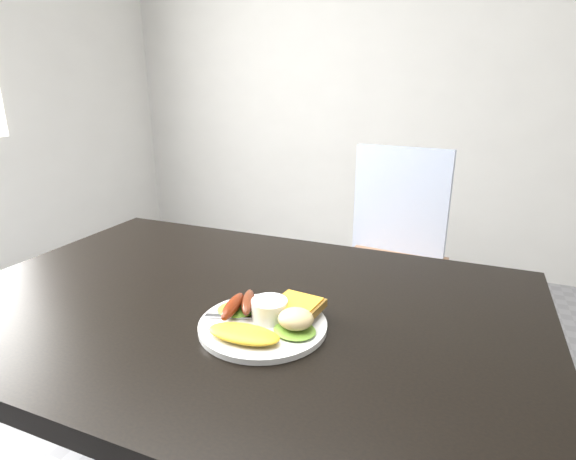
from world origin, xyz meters
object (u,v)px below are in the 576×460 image
dining_table (238,309)px  dining_chair (389,270)px  plate (263,325)px  person (281,205)px

dining_table → dining_chair: bearing=81.4°
dining_chair → dining_table: bearing=-92.3°
dining_chair → plate: size_ratio=1.71×
person → dining_chair: bearing=-118.4°
dining_chair → person: person is taller
dining_table → plate: (0.09, -0.08, 0.03)m
plate → person: bearing=110.3°
person → plate: person is taller
dining_table → plate: bearing=-40.0°
dining_table → dining_chair: size_ratio=3.00×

